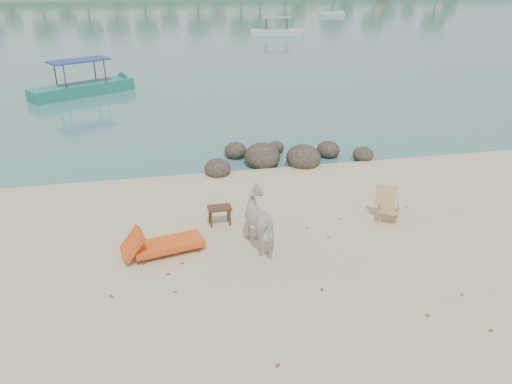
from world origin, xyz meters
The scene contains 10 objects.
water centered at (0.00, 90.00, 0.00)m, with size 400.00×400.00×0.00m, color #397172.
boulders centered at (1.61, 6.57, 0.19)m, with size 6.22×2.73×0.95m.
cow centered at (-0.26, 0.92, 0.70)m, with size 0.75×1.65×1.39m, color white.
side_table centered at (-1.17, 2.24, 0.25)m, with size 0.63×0.41×0.51m, color #372516, non-canonical shape.
lounge_chair centered at (-2.60, 1.04, 0.32)m, with size 2.11×0.74×0.63m, color #E85A1B, non-canonical shape.
deck_chair centered at (3.35, 1.46, 0.46)m, with size 0.59×0.65×0.93m, color tan, non-canonical shape.
boat_near centered at (-6.48, 19.11, 1.55)m, with size 6.35×1.43×3.09m, color #1F7369, non-canonical shape.
boat_mid centered at (10.42, 43.01, 1.47)m, with size 6.03×1.36×2.94m, color beige, non-canonical shape.
boat_far centered at (24.09, 64.40, 0.30)m, with size 5.12×1.15×0.59m, color #BBBCB7, non-canonical shape.
dead_leaves centered at (0.38, -0.19, 0.01)m, with size 8.35×7.10×0.00m.
Camera 1 is at (-2.63, -9.68, 6.36)m, focal length 35.00 mm.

